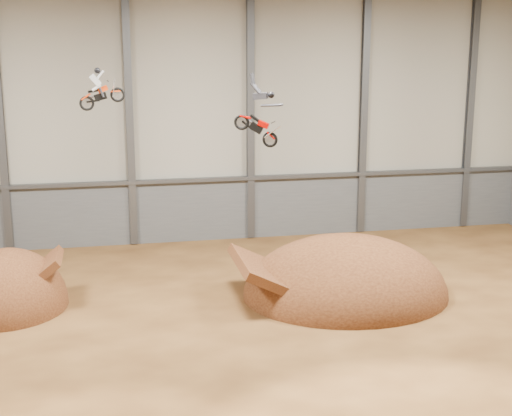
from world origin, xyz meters
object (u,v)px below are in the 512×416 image
Objects in this scene: landing_ramp at (345,295)px; fmx_rider_a at (104,85)px; takeoff_ramp at (9,307)px; fmx_rider_b at (252,110)px.

landing_ramp is 13.89m from fmx_rider_a.
landing_ramp is (14.62, -1.49, 0.00)m from takeoff_ramp.
landing_ramp is 5.16× the size of fmx_rider_a.
landing_ramp is at bearing 50.56° from fmx_rider_b.
takeoff_ramp is at bearing 155.62° from fmx_rider_a.
fmx_rider_b is at bearing -20.35° from takeoff_ramp.
takeoff_ramp is 2.33× the size of fmx_rider_b.
fmx_rider_b is at bearing -155.07° from landing_ramp.
fmx_rider_b is (-4.70, -2.19, 8.56)m from landing_ramp.
fmx_rider_a is 0.72× the size of fmx_rider_b.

